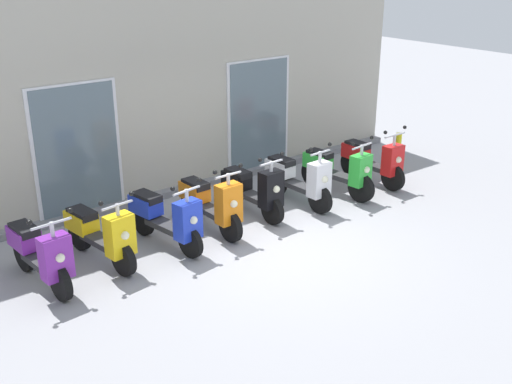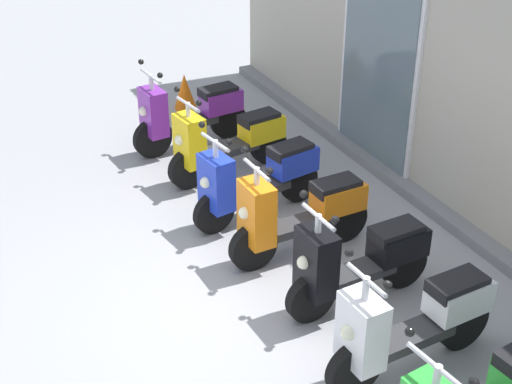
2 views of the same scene
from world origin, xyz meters
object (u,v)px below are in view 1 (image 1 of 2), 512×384
scooter_blue (166,217)px  curb_bollard (398,149)px  scooter_orange (211,203)px  scooter_purple (40,253)px  scooter_yellow (100,234)px  scooter_red (373,160)px  scooter_white (299,179)px  scooter_green (338,170)px  scooter_black (253,189)px

scooter_blue → curb_bollard: (5.80, 0.39, -0.14)m
scooter_orange → scooter_purple: bearing=-178.9°
scooter_blue → scooter_yellow: bearing=173.5°
scooter_blue → scooter_purple: bearing=-179.7°
scooter_yellow → scooter_orange: bearing=-2.3°
scooter_purple → curb_bollard: bearing=2.9°
scooter_red → curb_bollard: scooter_red is taller
scooter_white → scooter_blue: bearing=-179.2°
scooter_yellow → scooter_green: (4.63, -0.14, 0.01)m
scooter_red → scooter_black: bearing=176.5°
scooter_black → scooter_green: scooter_black is taller
scooter_blue → curb_bollard: bearing=3.8°
scooter_blue → scooter_white: 2.71m
scooter_orange → scooter_red: (3.71, -0.07, -0.01)m
scooter_blue → curb_bollard: scooter_blue is taller
scooter_purple → curb_bollard: 7.75m
scooter_blue → scooter_green: bearing=-0.5°
scooter_red → curb_bollard: size_ratio=2.25×
scooter_green → scooter_orange: bearing=178.5°
scooter_purple → scooter_green: size_ratio=0.97×
scooter_white → scooter_yellow: bearing=178.8°
scooter_orange → scooter_blue: bearing=-177.3°
scooter_yellow → scooter_orange: scooter_orange is taller
scooter_red → curb_bollard: (1.24, 0.42, -0.13)m
scooter_green → curb_bollard: size_ratio=2.37×
scooter_purple → scooter_green: scooter_purple is taller
scooter_green → scooter_red: (0.95, -0.00, 0.01)m
curb_bollard → scooter_blue: bearing=-176.2°
scooter_yellow → scooter_white: scooter_white is taller
scooter_orange → scooter_black: bearing=6.3°
scooter_yellow → scooter_black: (2.80, 0.03, 0.02)m
scooter_black → scooter_white: size_ratio=0.94×
scooter_yellow → scooter_red: 5.58m
scooter_white → curb_bollard: size_ratio=2.31×
scooter_blue → curb_bollard: size_ratio=2.30×
scooter_yellow → scooter_white: size_ratio=1.01×
scooter_black → scooter_white: bearing=-6.5°
scooter_purple → scooter_black: 3.72m
scooter_white → curb_bollard: bearing=6.5°
scooter_blue → scooter_orange: (0.85, 0.04, 0.00)m
curb_bollard → scooter_black: bearing=-176.5°
scooter_blue → scooter_black: scooter_black is taller
scooter_yellow → scooter_white: bearing=-1.2°
scooter_white → scooter_green: bearing=-4.2°
scooter_purple → scooter_black: scooter_purple is taller
scooter_yellow → scooter_black: scooter_black is taller
scooter_black → scooter_orange: bearing=-173.7°
curb_bollard → scooter_orange: bearing=-176.0°
scooter_yellow → scooter_green: bearing=-1.8°
scooter_yellow → scooter_blue: size_ratio=1.01×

